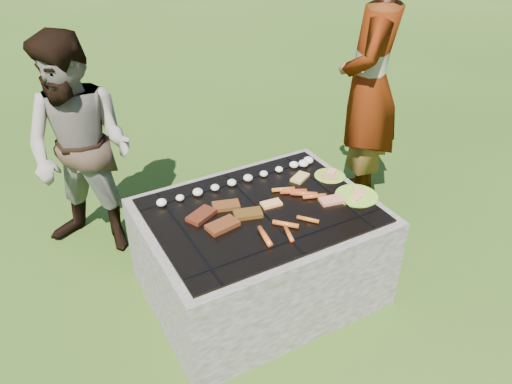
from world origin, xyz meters
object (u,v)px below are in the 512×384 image
(plate_near, at_px, (356,196))
(bystander, at_px, (81,151))
(fire_pit, at_px, (260,255))
(plate_far, at_px, (330,176))
(cook, at_px, (370,86))

(plate_near, xyz_separation_m, bystander, (-1.32, 1.09, 0.13))
(fire_pit, height_order, plate_far, plate_far)
(plate_near, bearing_deg, bystander, 140.29)
(fire_pit, height_order, bystander, bystander)
(bystander, bearing_deg, plate_far, 11.34)
(fire_pit, xyz_separation_m, cook, (1.19, 0.54, 0.66))
(plate_near, height_order, cook, cook)
(fire_pit, relative_size, plate_far, 5.27)
(plate_far, bearing_deg, fire_pit, -168.99)
(cook, height_order, bystander, cook)
(cook, bearing_deg, bystander, -55.36)
(plate_far, xyz_separation_m, bystander, (-1.32, 0.83, 0.13))
(fire_pit, bearing_deg, plate_near, -15.13)
(fire_pit, distance_m, cook, 1.46)
(fire_pit, relative_size, plate_near, 4.70)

